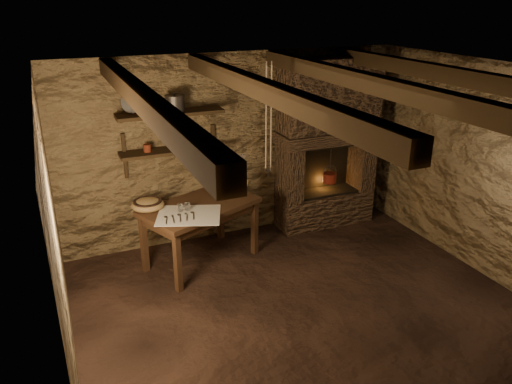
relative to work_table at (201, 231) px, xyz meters
name	(u,v)px	position (x,y,z in m)	size (l,w,h in m)	color
floor	(304,308)	(0.68, -1.36, -0.41)	(4.50, 4.50, 0.00)	black
back_wall	(234,147)	(0.68, 0.64, 0.79)	(4.50, 0.04, 2.40)	#4F3B25
front_wall	(467,320)	(0.68, -3.36, 0.79)	(4.50, 0.04, 2.40)	#4F3B25
left_wall	(57,246)	(-1.57, -1.36, 0.79)	(0.04, 4.00, 2.40)	#4F3B25
right_wall	(486,172)	(2.93, -1.36, 0.79)	(0.04, 4.00, 2.40)	#4F3B25
ceiling	(314,74)	(0.68, -1.36, 1.99)	(4.50, 4.00, 0.04)	black
beam_far_left	(141,98)	(-0.82, -1.36, 1.90)	(0.14, 3.95, 0.16)	black
beam_mid_left	(261,89)	(0.18, -1.36, 1.90)	(0.14, 3.95, 0.16)	black
beam_mid_right	(362,81)	(1.18, -1.36, 1.90)	(0.14, 3.95, 0.16)	black
beam_far_right	(448,75)	(2.18, -1.36, 1.90)	(0.14, 3.95, 0.16)	black
shelf_lower	(173,150)	(-0.17, 0.48, 0.89)	(1.25, 0.30, 0.04)	black
shelf_upper	(170,113)	(-0.17, 0.48, 1.34)	(1.25, 0.30, 0.04)	black
hearth	(327,139)	(1.93, 0.41, 0.82)	(1.43, 0.51, 2.30)	#3B291D
work_table	(201,231)	(0.00, 0.00, 0.00)	(1.52, 1.22, 0.76)	#362113
linen_cloth	(189,215)	(-0.20, -0.26, 0.35)	(0.69, 0.56, 0.01)	beige
pewter_cutlery_row	(189,215)	(-0.20, -0.28, 0.36)	(0.58, 0.22, 0.01)	gray
drinking_glasses	(187,206)	(-0.18, -0.12, 0.40)	(0.22, 0.07, 0.09)	white
stoneware_jug	(241,176)	(0.58, 0.17, 0.56)	(0.16, 0.15, 0.49)	#93611C
wooden_bowl	(148,205)	(-0.58, 0.12, 0.40)	(0.38, 0.38, 0.13)	olive
iron_stockpot	(175,104)	(-0.10, 0.48, 1.45)	(0.22, 0.22, 0.17)	#2D2A28
tin_pan	(131,103)	(-0.59, 0.58, 1.48)	(0.24, 0.24, 0.03)	gray
small_kettle	(189,143)	(0.04, 0.48, 0.96)	(0.14, 0.11, 0.15)	gray
rusty_tin	(147,148)	(-0.47, 0.48, 0.96)	(0.09, 0.09, 0.09)	#5A1F12
red_pot	(330,177)	(1.97, 0.36, 0.29)	(0.23, 0.23, 0.54)	maroon
hanging_ropes	(269,116)	(0.73, -0.31, 1.39)	(0.08, 0.08, 1.20)	tan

